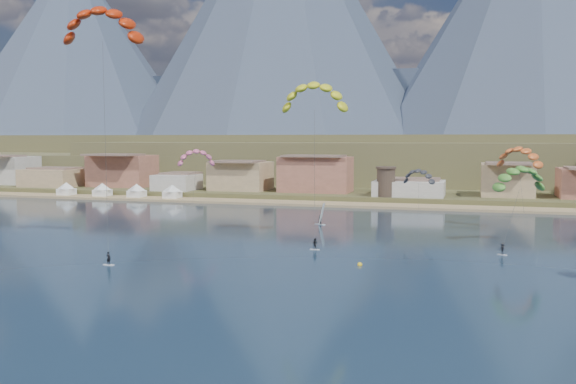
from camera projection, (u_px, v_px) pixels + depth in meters
The scene contains 16 objects.
ground at pixel (209, 302), 71.99m from camera, with size 2400.00×2400.00×0.00m, color black.
beach at pixel (364, 205), 173.32m from camera, with size 2200.00×12.00×0.90m.
land at pixel (442, 157), 607.42m from camera, with size 2200.00×900.00×4.00m.
foothills at pixel (459, 159), 287.21m from camera, with size 940.00×210.00×18.00m.
mountain_ridge at pixel (442, 40), 850.74m from camera, with size 2060.00×480.00×400.00m.
town at pixel (247, 172), 199.17m from camera, with size 400.00×24.00×12.00m.
watchtower at pixel (386, 181), 179.05m from camera, with size 5.82×5.82×8.60m.
beach_tents at pixel (119, 187), 194.39m from camera, with size 43.40×6.40×5.00m.
kitesurfer_red at pixel (102, 20), 103.85m from camera, with size 16.40×17.15×41.97m.
kitesurfer_yellow at pixel (314, 93), 113.50m from camera, with size 12.88×13.16×29.97m.
kitesurfer_green at pixel (520, 175), 109.46m from camera, with size 10.60×15.96×16.52m.
distant_kite_pink at pixel (196, 155), 149.44m from camera, with size 9.71×7.70×17.79m.
distant_kite_dark at pixel (419, 174), 141.95m from camera, with size 8.21×6.65×13.78m.
distant_kite_orange at pixel (519, 154), 127.54m from camera, with size 10.45×8.44×18.74m.
windsurfer at pixel (321, 218), 136.28m from camera, with size 2.92×2.96×4.68m.
buoy at pixel (360, 265), 92.63m from camera, with size 0.71×0.71×0.71m.
Camera 1 is at (28.51, -65.27, 18.70)m, focal length 39.32 mm.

